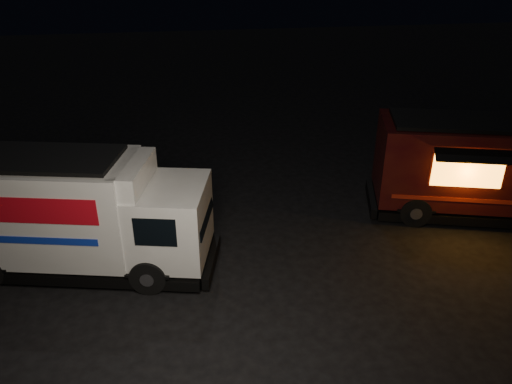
{
  "coord_description": "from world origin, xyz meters",
  "views": [
    {
      "loc": [
        -0.79,
        -10.38,
        7.69
      ],
      "look_at": [
        1.28,
        2.0,
        1.37
      ],
      "focal_mm": 35.0,
      "sensor_mm": 36.0,
      "label": 1
    }
  ],
  "objects": [
    {
      "name": "ground",
      "position": [
        0.0,
        0.0,
        0.0
      ],
      "size": [
        80.0,
        80.0,
        0.0
      ],
      "primitive_type": "plane",
      "color": "black",
      "rests_on": "ground"
    },
    {
      "name": "red_truck",
      "position": [
        8.27,
        2.18,
        1.52
      ],
      "size": [
        6.94,
        4.15,
        3.04
      ],
      "primitive_type": null,
      "rotation": [
        0.0,
        0.0,
        -0.29
      ],
      "color": "#3E120B",
      "rests_on": "ground"
    },
    {
      "name": "white_truck",
      "position": [
        -3.38,
        1.21,
        1.55
      ],
      "size": [
        7.18,
        3.85,
        3.1
      ],
      "primitive_type": null,
      "rotation": [
        0.0,
        0.0,
        -0.23
      ],
      "color": "silver",
      "rests_on": "ground"
    }
  ]
}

